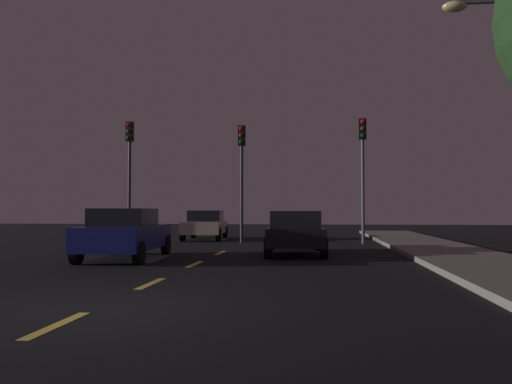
{
  "coord_description": "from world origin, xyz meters",
  "views": [
    {
      "loc": [
        3.25,
        -7.57,
        1.45
      ],
      "look_at": [
        0.72,
        14.5,
        2.22
      ],
      "focal_mm": 37.07,
      "sensor_mm": 36.0,
      "label": 1
    }
  ],
  "objects_px": {
    "car_oncoming_far": "(205,225)",
    "traffic_signal_right": "(363,157)",
    "car_adjacent_lane": "(125,233)",
    "traffic_signal_center": "(242,161)",
    "traffic_signal_left": "(129,158)",
    "car_stopped_ahead": "(295,232)",
    "street_lamp_right": "(507,104)"
  },
  "relations": [
    {
      "from": "traffic_signal_left",
      "to": "traffic_signal_right",
      "type": "relative_size",
      "value": 1.01
    },
    {
      "from": "car_adjacent_lane",
      "to": "street_lamp_right",
      "type": "distance_m",
      "value": 10.74
    },
    {
      "from": "traffic_signal_center",
      "to": "street_lamp_right",
      "type": "bearing_deg",
      "value": -55.07
    },
    {
      "from": "traffic_signal_right",
      "to": "street_lamp_right",
      "type": "bearing_deg",
      "value": -78.21
    },
    {
      "from": "car_stopped_ahead",
      "to": "car_oncoming_far",
      "type": "height_order",
      "value": "car_oncoming_far"
    },
    {
      "from": "street_lamp_right",
      "to": "traffic_signal_right",
      "type": "bearing_deg",
      "value": 101.79
    },
    {
      "from": "car_stopped_ahead",
      "to": "car_adjacent_lane",
      "type": "distance_m",
      "value": 5.43
    },
    {
      "from": "car_adjacent_lane",
      "to": "street_lamp_right",
      "type": "height_order",
      "value": "street_lamp_right"
    },
    {
      "from": "traffic_signal_right",
      "to": "car_stopped_ahead",
      "type": "bearing_deg",
      "value": -115.29
    },
    {
      "from": "car_stopped_ahead",
      "to": "car_oncoming_far",
      "type": "distance_m",
      "value": 9.68
    },
    {
      "from": "traffic_signal_left",
      "to": "car_stopped_ahead",
      "type": "height_order",
      "value": "traffic_signal_left"
    },
    {
      "from": "traffic_signal_left",
      "to": "street_lamp_right",
      "type": "relative_size",
      "value": 0.87
    },
    {
      "from": "traffic_signal_right",
      "to": "car_adjacent_lane",
      "type": "height_order",
      "value": "traffic_signal_right"
    },
    {
      "from": "traffic_signal_center",
      "to": "car_stopped_ahead",
      "type": "bearing_deg",
      "value": -65.66
    },
    {
      "from": "traffic_signal_left",
      "to": "car_adjacent_lane",
      "type": "height_order",
      "value": "traffic_signal_left"
    },
    {
      "from": "traffic_signal_center",
      "to": "car_stopped_ahead",
      "type": "xyz_separation_m",
      "value": [
        2.59,
        -5.73,
        -2.91
      ]
    },
    {
      "from": "car_adjacent_lane",
      "to": "car_oncoming_far",
      "type": "distance_m",
      "value": 10.69
    },
    {
      "from": "traffic_signal_center",
      "to": "traffic_signal_right",
      "type": "distance_m",
      "value": 5.3
    },
    {
      "from": "traffic_signal_right",
      "to": "car_stopped_ahead",
      "type": "height_order",
      "value": "traffic_signal_right"
    },
    {
      "from": "street_lamp_right",
      "to": "car_stopped_ahead",
      "type": "bearing_deg",
      "value": 134.28
    },
    {
      "from": "car_oncoming_far",
      "to": "street_lamp_right",
      "type": "xyz_separation_m",
      "value": [
        9.75,
        -13.5,
        3.11
      ]
    },
    {
      "from": "car_oncoming_far",
      "to": "traffic_signal_left",
      "type": "bearing_deg",
      "value": -137.75
    },
    {
      "from": "traffic_signal_left",
      "to": "car_stopped_ahead",
      "type": "distance_m",
      "value": 10.12
    },
    {
      "from": "traffic_signal_left",
      "to": "traffic_signal_center",
      "type": "xyz_separation_m",
      "value": [
        5.16,
        -0.0,
        -0.17
      ]
    },
    {
      "from": "traffic_signal_right",
      "to": "car_oncoming_far",
      "type": "bearing_deg",
      "value": 160.28
    },
    {
      "from": "car_oncoming_far",
      "to": "traffic_signal_right",
      "type": "bearing_deg",
      "value": -19.72
    },
    {
      "from": "traffic_signal_right",
      "to": "traffic_signal_center",
      "type": "bearing_deg",
      "value": -180.0
    },
    {
      "from": "car_stopped_ahead",
      "to": "car_oncoming_far",
      "type": "relative_size",
      "value": 0.99
    },
    {
      "from": "traffic_signal_center",
      "to": "traffic_signal_left",
      "type": "bearing_deg",
      "value": 179.99
    },
    {
      "from": "car_adjacent_lane",
      "to": "car_oncoming_far",
      "type": "height_order",
      "value": "car_adjacent_lane"
    },
    {
      "from": "car_adjacent_lane",
      "to": "car_oncoming_far",
      "type": "relative_size",
      "value": 1.05
    },
    {
      "from": "traffic_signal_center",
      "to": "car_adjacent_lane",
      "type": "xyz_separation_m",
      "value": [
        -2.34,
        -8.0,
        -2.87
      ]
    }
  ]
}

